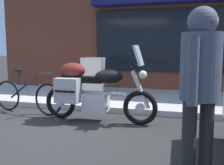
% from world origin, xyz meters
% --- Properties ---
extents(ground_plane, '(80.00, 80.00, 0.00)m').
position_xyz_m(ground_plane, '(0.00, 0.00, 0.00)').
color(ground_plane, '#292929').
extents(touring_motorcycle, '(2.15, 0.64, 1.38)m').
position_xyz_m(touring_motorcycle, '(0.42, 0.59, 0.60)').
color(touring_motorcycle, black).
rests_on(touring_motorcycle, ground_plane).
extents(parked_bicycle, '(1.72, 0.48, 0.92)m').
position_xyz_m(parked_bicycle, '(-1.07, 0.82, 0.36)').
color(parked_bicycle, black).
rests_on(parked_bicycle, ground_plane).
extents(pedestrian_walking, '(0.48, 0.53, 1.71)m').
position_xyz_m(pedestrian_walking, '(2.20, -1.17, 1.07)').
color(pedestrian_walking, '#252525').
rests_on(pedestrian_walking, ground_plane).
extents(sandwich_board_sign, '(0.55, 0.42, 0.98)m').
position_xyz_m(sandwich_board_sign, '(-0.25, 2.56, 0.61)').
color(sandwich_board_sign, silver).
rests_on(sandwich_board_sign, sidewalk_curb).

